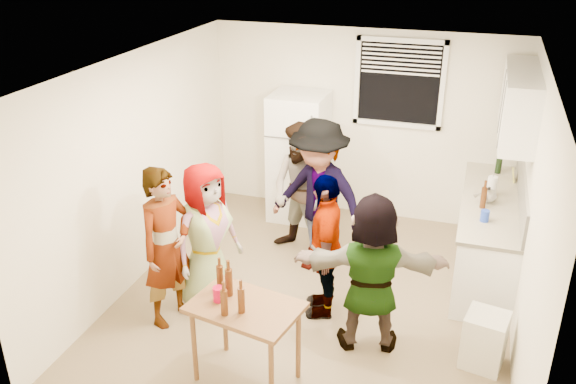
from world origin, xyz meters
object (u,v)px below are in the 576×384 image
(refrigerator, at_px, (299,157))
(guest_stripe, at_px, (173,317))
(guest_grey, at_px, (211,301))
(guest_black, at_px, (323,310))
(serving_table, at_px, (248,378))
(guest_back_right, at_px, (317,268))
(beer_bottle_table, at_px, (229,295))
(guest_orange, at_px, (367,343))
(trash_bin, at_px, (484,341))
(blue_cup, at_px, (484,221))
(beer_bottle_counter, at_px, (482,208))
(guest_back_left, at_px, (301,252))
(kettle, at_px, (487,202))
(red_cup, at_px, (219,300))
(wine_bottle, at_px, (498,173))

(refrigerator, height_order, guest_stripe, refrigerator)
(guest_grey, xyz_separation_m, guest_black, (1.19, 0.22, 0.00))
(serving_table, xyz_separation_m, guest_back_right, (0.10, 1.98, 0.00))
(beer_bottle_table, xyz_separation_m, guest_orange, (1.10, 0.70, -0.77))
(guest_orange, bearing_deg, guest_black, -49.86)
(guest_back_right, bearing_deg, trash_bin, -14.14)
(blue_cup, bearing_deg, beer_bottle_counter, 94.89)
(beer_bottle_counter, height_order, blue_cup, beer_bottle_counter)
(serving_table, xyz_separation_m, guest_back_left, (-0.18, 2.28, 0.00))
(beer_bottle_counter, relative_size, guest_stripe, 0.14)
(guest_black, xyz_separation_m, guest_orange, (0.54, -0.40, 0.00))
(kettle, relative_size, guest_black, 0.15)
(serving_table, bearing_deg, beer_bottle_table, 150.47)
(refrigerator, relative_size, guest_grey, 1.08)
(guest_black, bearing_deg, guest_back_right, -173.24)
(serving_table, bearing_deg, red_cup, -179.87)
(kettle, distance_m, wine_bottle, 0.92)
(serving_table, bearing_deg, kettle, 52.52)
(guest_black, bearing_deg, serving_table, -30.83)
(kettle, bearing_deg, refrigerator, 139.84)
(blue_cup, xyz_separation_m, guest_back_left, (-2.04, 0.32, -0.90))
(kettle, relative_size, blue_cup, 1.90)
(guest_back_right, bearing_deg, guest_back_left, 150.41)
(blue_cup, distance_m, guest_orange, 1.74)
(kettle, height_order, guest_back_left, kettle)
(guest_black, bearing_deg, guest_grey, -92.72)
(beer_bottle_counter, bearing_deg, guest_black, -143.12)
(beer_bottle_table, bearing_deg, guest_black, 62.72)
(kettle, height_order, trash_bin, kettle)
(blue_cup, bearing_deg, trash_bin, -84.24)
(red_cup, relative_size, guest_back_right, 0.07)
(guest_back_left, height_order, guest_orange, guest_back_left)
(wine_bottle, relative_size, beer_bottle_counter, 1.26)
(guest_back_left, bearing_deg, blue_cup, 12.58)
(guest_grey, distance_m, guest_back_left, 1.44)
(serving_table, relative_size, guest_grey, 0.58)
(guest_grey, bearing_deg, serving_table, -114.12)
(guest_black, height_order, guest_orange, guest_orange)
(blue_cup, bearing_deg, guest_stripe, -154.96)
(trash_bin, bearing_deg, beer_bottle_table, -161.24)
(guest_grey, xyz_separation_m, guest_orange, (1.72, -0.18, 0.00))
(wine_bottle, relative_size, blue_cup, 2.43)
(blue_cup, xyz_separation_m, guest_back_right, (-1.76, 0.02, -0.90))
(kettle, xyz_separation_m, guest_orange, (-0.96, -1.64, -0.90))
(blue_cup, bearing_deg, serving_table, -133.41)
(guest_orange, bearing_deg, kettle, -133.77)
(guest_back_left, height_order, guest_back_right, guest_back_right)
(beer_bottle_counter, bearing_deg, red_cup, -132.07)
(beer_bottle_table, height_order, guest_orange, beer_bottle_table)
(beer_bottle_counter, height_order, beer_bottle_table, beer_bottle_counter)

